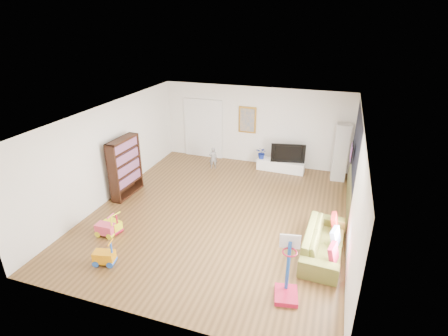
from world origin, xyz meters
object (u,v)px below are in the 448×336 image
(sofa, at_px, (324,242))
(basketball_hoop, at_px, (288,270))
(media_console, at_px, (281,166))
(bookshelf, at_px, (125,167))

(sofa, height_order, basketball_hoop, basketball_hoop)
(media_console, height_order, basketball_hoop, basketball_hoop)
(basketball_hoop, bearing_deg, bookshelf, 142.30)
(media_console, bearing_deg, sofa, -65.77)
(sofa, xyz_separation_m, basketball_hoop, (-0.56, -1.58, 0.34))
(sofa, bearing_deg, bookshelf, 82.13)
(media_console, relative_size, basketball_hoop, 1.25)
(bookshelf, bearing_deg, media_console, 40.08)
(media_console, xyz_separation_m, bookshelf, (-3.98, -3.11, 0.68))
(bookshelf, relative_size, basketball_hoop, 1.36)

